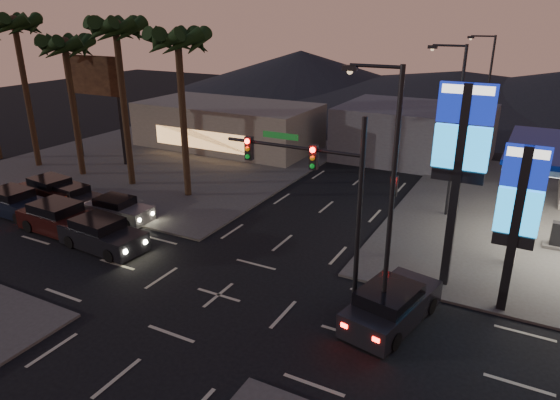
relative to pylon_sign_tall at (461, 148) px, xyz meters
The scene contains 25 objects.
ground 11.97m from the pylon_sign_tall, 147.09° to the right, with size 140.00×140.00×0.00m, color black.
corner_lot_nw 27.40m from the pylon_sign_tall, 156.80° to the left, with size 24.00×24.00×0.12m, color #47443F.
pylon_sign_tall is the anchor object (origin of this frame).
pylon_sign_short 3.20m from the pylon_sign_tall, 21.80° to the right, with size 1.60×0.35×7.00m.
traffic_signal_mast 6.02m from the pylon_sign_tall, 143.48° to the right, with size 6.10×0.39×8.00m.
pedestal_signal 4.82m from the pylon_sign_tall, 153.73° to the left, with size 0.32×0.39×4.30m.
streetlight_near 4.86m from the pylon_sign_tall, 110.76° to the right, with size 2.14×0.25×10.00m.
streetlight_mid 8.70m from the pylon_sign_tall, 101.35° to the left, with size 2.14×0.25×10.00m.
streetlight_far 22.57m from the pylon_sign_tall, 94.34° to the left, with size 2.14×0.25×10.00m.
palm_a 18.21m from the pylon_sign_tall, 167.12° to the left, with size 4.41×4.41×10.86m.
palm_b 23.13m from the pylon_sign_tall, 169.92° to the left, with size 4.41×4.41×11.46m.
palm_c 27.90m from the pylon_sign_tall, behind, with size 4.41×4.41×10.26m.
palm_d 32.96m from the pylon_sign_tall, behind, with size 4.41×4.41×11.66m.
billboard 29.95m from the pylon_sign_tall, 165.50° to the left, with size 6.00×0.30×8.50m.
building_far_west 28.25m from the pylon_sign_tall, 143.75° to the left, with size 16.00×8.00×4.00m, color #726B5B.
building_far_mid 21.91m from the pylon_sign_tall, 107.59° to the left, with size 12.00×9.00×4.40m, color #4C4C51.
hill_left 64.06m from the pylon_sign_tall, 121.58° to the left, with size 40.00×40.00×6.00m, color black.
hill_center 55.33m from the pylon_sign_tall, 98.86° to the left, with size 60.00×60.00×4.00m, color black.
car_lane_a_front 18.03m from the pylon_sign_tall, 165.08° to the right, with size 5.02×2.36×1.60m.
car_lane_a_mid 21.37m from the pylon_sign_tall, 168.83° to the right, with size 5.19×2.31×1.67m.
car_lane_a_rear 25.73m from the pylon_sign_tall, behind, with size 4.87×2.17×1.56m.
car_lane_b_front 19.52m from the pylon_sign_tall, behind, with size 4.24×1.85×1.37m.
car_lane_b_mid 23.53m from the pylon_sign_tall, behind, with size 4.18×2.00×1.33m.
car_lane_b_rear 25.35m from the pylon_sign_tall, behind, with size 4.95×2.46×1.56m.
suv_station 7.01m from the pylon_sign_tall, 108.26° to the right, with size 3.01×5.18×1.63m.
Camera 1 is at (11.26, -15.47, 11.51)m, focal length 32.00 mm.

